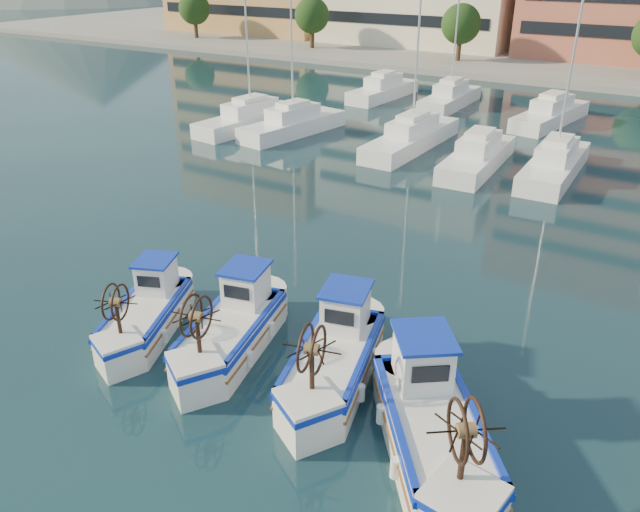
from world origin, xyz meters
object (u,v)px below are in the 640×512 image
(fishing_boat_d, at_px, (432,421))
(fishing_boat_b, at_px, (233,326))
(fishing_boat_a, at_px, (147,311))
(fishing_boat_c, at_px, (335,355))

(fishing_boat_d, bearing_deg, fishing_boat_b, 135.87)
(fishing_boat_b, bearing_deg, fishing_boat_a, 178.77)
(fishing_boat_a, bearing_deg, fishing_boat_d, -24.20)
(fishing_boat_a, bearing_deg, fishing_boat_b, -10.60)
(fishing_boat_a, relative_size, fishing_boat_b, 0.91)
(fishing_boat_a, xyz_separation_m, fishing_boat_c, (6.31, 0.92, 0.10))
(fishing_boat_a, height_order, fishing_boat_d, fishing_boat_d)
(fishing_boat_b, relative_size, fishing_boat_c, 0.97)
(fishing_boat_c, bearing_deg, fishing_boat_a, 173.88)
(fishing_boat_c, bearing_deg, fishing_boat_b, 170.56)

